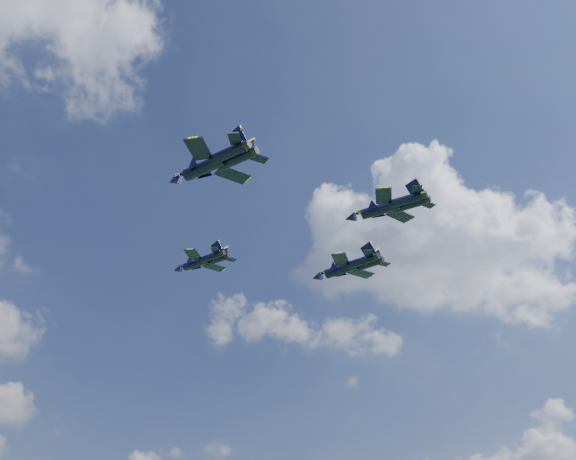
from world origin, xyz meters
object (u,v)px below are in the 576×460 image
(jet_left, at_px, (202,168))
(jet_right, at_px, (340,270))
(jet_lead, at_px, (195,263))
(jet_slot, at_px, (378,210))

(jet_left, xyz_separation_m, jet_right, (38.55, 13.75, 0.38))
(jet_lead, xyz_separation_m, jet_slot, (11.41, -37.83, -2.56))
(jet_slot, bearing_deg, jet_right, 39.44)
(jet_left, relative_size, jet_right, 1.03)
(jet_lead, height_order, jet_left, jet_left)
(jet_left, bearing_deg, jet_slot, -38.20)
(jet_left, height_order, jet_right, jet_right)
(jet_left, xyz_separation_m, jet_slot, (26.37, -9.41, -2.07))
(jet_lead, relative_size, jet_slot, 0.94)
(jet_lead, bearing_deg, jet_left, -137.44)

